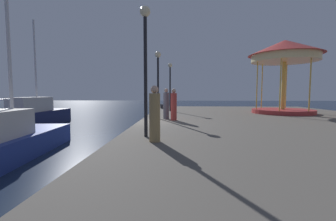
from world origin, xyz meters
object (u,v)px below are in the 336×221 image
Objects in this scene: lamp_post_far_end at (170,78)px; bollard_north at (162,106)px; lamp_post_near_edge at (145,49)px; bollard_south at (162,107)px; sailboat_navy at (32,116)px; lamp_post_mid_promenade at (158,72)px; carousel at (284,58)px; person_far_corner at (174,106)px; person_mid_promenade at (155,116)px; person_by_the_water at (166,105)px; sailboat_blue at (2,141)px.

lamp_post_far_end is 10.10× the size of bollard_north.
bollard_north is at bearing 92.36° from lamp_post_near_edge.
bollard_north is at bearing 96.44° from bollard_south.
lamp_post_mid_promenade is at bearing -9.67° from sailboat_navy.
bollard_north is (-9.63, 5.84, -3.90)m from carousel.
person_far_corner is at bearing -82.02° from bollard_north.
carousel is 13.61× the size of bollard_north.
person_mid_promenade is (0.91, -15.19, 0.62)m from bollard_south.
lamp_post_near_edge is 2.51× the size of person_far_corner.
person_mid_promenade is (-8.59, -10.46, -3.28)m from carousel.
carousel is 13.61× the size of bollard_south.
sailboat_navy is at bearing -134.98° from bollard_north.
lamp_post_far_end is 12.34m from person_mid_promenade.
lamp_post_far_end is 10.10× the size of bollard_south.
person_by_the_water is at bearing -84.07° from bollard_north.
sailboat_navy is at bearing 170.33° from lamp_post_mid_promenade.
carousel is (13.93, 9.99, 4.24)m from sailboat_blue.
bollard_south is 0.23× the size of person_far_corner.
sailboat_blue is 3.85× the size of person_far_corner.
sailboat_navy is 18.51× the size of bollard_south.
person_mid_promenade is (-0.46, -5.61, -0.01)m from person_far_corner.
person_by_the_water is 0.79m from person_far_corner.
sailboat_blue is at bearing -175.94° from lamp_post_near_edge.
carousel is 3.04× the size of person_by_the_water.
sailboat_blue is at bearing -128.74° from lamp_post_mid_promenade.
lamp_post_near_edge is at bearing -87.64° from bollard_north.
person_far_corner reaches higher than bollard_north.
carousel reaches higher than lamp_post_near_edge.
carousel is 13.23m from lamp_post_near_edge.
bollard_south is 9.70m from person_far_corner.
sailboat_blue is 3.78× the size of person_by_the_water.
sailboat_navy reaches higher than person_far_corner.
sailboat_navy is 1.09× the size of sailboat_blue.
sailboat_blue is at bearing -138.41° from person_far_corner.
lamp_post_near_edge is 5.69m from lamp_post_mid_promenade.
lamp_post_far_end reaches higher than bollard_south.
sailboat_navy reaches higher than bollard_north.
person_far_corner is (0.86, 4.79, -2.18)m from lamp_post_near_edge.
sailboat_navy is 11.85m from lamp_post_near_edge.
person_mid_promenade is (-0.01, -6.26, -0.02)m from person_by_the_water.
lamp_post_mid_promenade is 9.06m from bollard_south.
sailboat_navy is 12.32m from person_mid_promenade.
lamp_post_far_end is (9.33, 4.18, 2.81)m from sailboat_navy.
person_by_the_water is (1.04, -10.04, 0.64)m from bollard_north.
person_mid_promenade is at bearing -85.69° from lamp_post_mid_promenade.
carousel is 1.37× the size of lamp_post_mid_promenade.
person_mid_promenade is (0.49, -6.50, -1.92)m from lamp_post_mid_promenade.
person_far_corner is (1.50, -10.69, 0.62)m from bollard_north.
lamp_post_near_edge reaches higher than bollard_north.
sailboat_blue is at bearing -114.51° from lamp_post_far_end.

